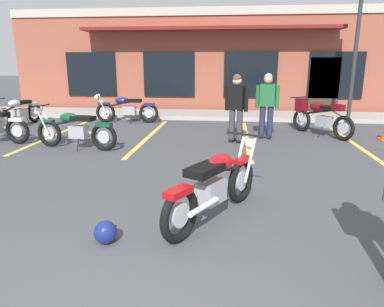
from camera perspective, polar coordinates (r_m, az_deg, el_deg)
ground_plane at (r=5.84m, az=-2.74°, el=-5.19°), size 80.00×80.00×0.00m
sidewalk_kerb at (r=13.01m, az=2.39°, el=6.23°), size 22.00×1.80×0.14m
brick_storefront_building at (r=16.71m, az=3.42°, el=14.58°), size 15.63×6.36×3.90m
painted_stall_lines at (r=9.49m, az=0.87°, el=2.65°), size 7.95×4.80×0.01m
motorcycle_foreground_classic at (r=4.53m, az=3.77°, el=-5.01°), size 1.29×1.90×0.98m
motorcycle_red_sportbike at (r=12.26m, az=-26.11°, el=6.08°), size 0.70×2.11×0.98m
motorcycle_silver_naked at (r=8.61m, az=-18.31°, el=3.77°), size 2.10×0.75×0.98m
motorcycle_green_cafe_racer at (r=10.31m, az=19.66°, el=5.73°), size 1.43×1.82×0.98m
motorcycle_orange_scrambler at (r=11.91m, az=-10.51°, el=7.12°), size 2.11×0.66×0.98m
person_in_black_shirt at (r=8.80m, az=7.14°, el=7.84°), size 0.59×0.38×1.68m
person_near_building at (r=9.46m, az=11.96°, el=8.12°), size 0.61×0.32×1.68m
helmet_on_pavement at (r=4.17m, az=-13.70°, el=-12.17°), size 0.26×0.26×0.26m
parking_lot_lamp_post at (r=12.25m, az=25.33°, el=18.19°), size 0.24×0.76×4.60m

